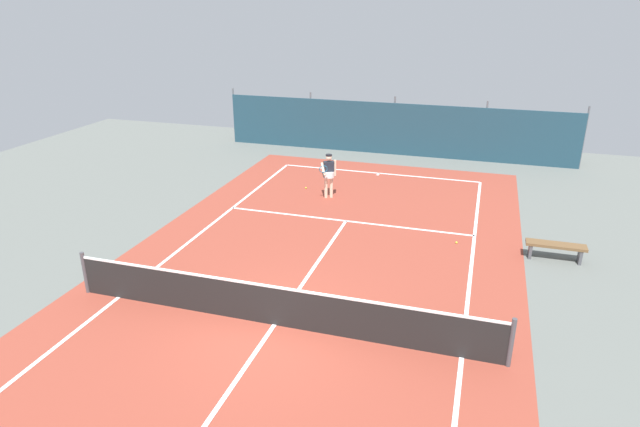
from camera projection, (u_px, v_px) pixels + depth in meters
ground_plane at (275, 325)px, 12.27m from camera, size 36.00×36.00×0.00m
court_surface at (275, 325)px, 12.27m from camera, size 11.02×26.60×0.01m
tennis_net at (274, 305)px, 12.08m from camera, size 10.12×0.10×1.10m
back_fence at (395, 138)px, 25.85m from camera, size 16.30×0.98×2.70m
tennis_player at (329, 173)px, 19.73m from camera, size 0.56×0.83×1.64m
tennis_ball_near_player at (306, 188)px, 21.00m from camera, size 0.07×0.07×0.07m
tennis_ball_midcourt at (456, 243)px, 16.32m from camera, size 0.07×0.07×0.07m
parked_car at (484, 131)px, 26.52m from camera, size 2.31×4.35×1.68m
courtside_bench at (556, 248)px, 15.19m from camera, size 1.60×0.40×0.49m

